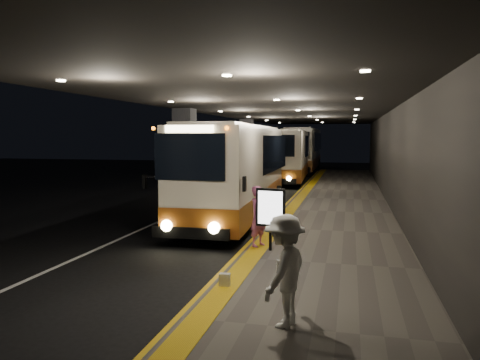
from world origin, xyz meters
The scene contains 17 objects.
ground centered at (0.00, 0.00, 0.00)m, with size 90.00×90.00×0.00m, color black.
lane_line_white centered at (-1.80, 5.00, 0.01)m, with size 0.12×50.00×0.01m, color silver.
kerb_stripe_yellow centered at (2.35, 5.00, 0.01)m, with size 0.18×50.00×0.01m, color gold.
sidewalk centered at (4.75, 5.00, 0.07)m, with size 4.50×50.00×0.15m, color #514C44.
tactile_strip centered at (2.85, 5.00, 0.16)m, with size 0.50×50.00×0.01m, color gold.
terminal_wall centered at (7.00, 5.00, 3.00)m, with size 0.10×50.00×6.00m, color black.
support_columns centered at (-1.50, 4.00, 2.20)m, with size 0.80×24.80×4.40m.
canopy centered at (2.50, 5.00, 4.60)m, with size 9.00×50.00×0.40m, color black.
coach_main centered at (0.91, 3.43, 1.71)m, with size 2.82×11.53×3.57m.
coach_second centered at (0.96, 19.25, 1.72)m, with size 2.87×11.49×3.58m.
coach_third centered at (0.98, 28.85, 1.86)m, with size 2.71×12.36×3.88m.
passenger_boarding centered at (2.80, -1.81, 1.01)m, with size 0.63×0.41×1.72m, color #B8568A.
passenger_waiting_white centered at (4.28, -7.17, 1.07)m, with size 1.19×0.55×1.84m, color silver.
bag_polka centered at (3.88, -4.45, 0.33)m, with size 0.30×0.13×0.37m, color black.
bag_plain centered at (2.80, -5.46, 0.29)m, with size 0.22×0.13×0.27m, color beige.
info_sign centered at (3.20, -2.21, 1.29)m, with size 0.81×0.23×1.70m.
stanchion_post centered at (3.01, -0.52, 0.67)m, with size 0.05×0.05×1.04m, color black.
Camera 1 is at (5.28, -14.57, 3.24)m, focal length 35.00 mm.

